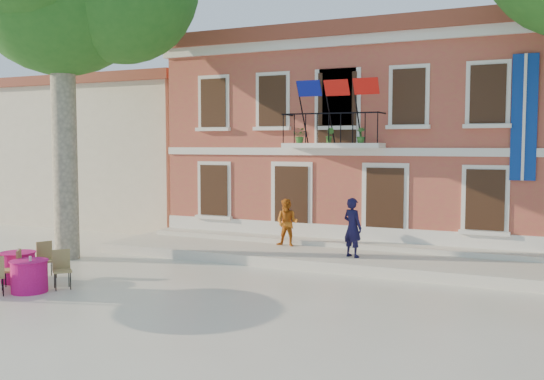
{
  "coord_description": "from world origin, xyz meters",
  "views": [
    {
      "loc": [
        8.24,
        -12.84,
        3.53
      ],
      "look_at": [
        0.8,
        3.5,
        2.18
      ],
      "focal_mm": 40.0,
      "sensor_mm": 36.0,
      "label": 1
    }
  ],
  "objects_px": {
    "pedestrian_navy": "(353,227)",
    "cafe_table_3": "(18,265)",
    "pedestrian_orange": "(287,223)",
    "cafe_table_4": "(29,275)"
  },
  "relations": [
    {
      "from": "pedestrian_navy",
      "to": "cafe_table_3",
      "type": "bearing_deg",
      "value": 60.79
    },
    {
      "from": "cafe_table_3",
      "to": "pedestrian_orange",
      "type": "bearing_deg",
      "value": 52.37
    },
    {
      "from": "cafe_table_3",
      "to": "cafe_table_4",
      "type": "relative_size",
      "value": 1.08
    },
    {
      "from": "pedestrian_navy",
      "to": "cafe_table_4",
      "type": "distance_m",
      "value": 8.67
    },
    {
      "from": "pedestrian_navy",
      "to": "pedestrian_orange",
      "type": "distance_m",
      "value": 2.62
    },
    {
      "from": "pedestrian_navy",
      "to": "cafe_table_4",
      "type": "height_order",
      "value": "pedestrian_navy"
    },
    {
      "from": "pedestrian_navy",
      "to": "pedestrian_orange",
      "type": "height_order",
      "value": "pedestrian_navy"
    },
    {
      "from": "pedestrian_navy",
      "to": "pedestrian_orange",
      "type": "xyz_separation_m",
      "value": [
        -2.44,
        0.94,
        -0.1
      ]
    },
    {
      "from": "cafe_table_4",
      "to": "cafe_table_3",
      "type": "bearing_deg",
      "value": 147.99
    },
    {
      "from": "pedestrian_orange",
      "to": "cafe_table_3",
      "type": "relative_size",
      "value": 0.81
    }
  ]
}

